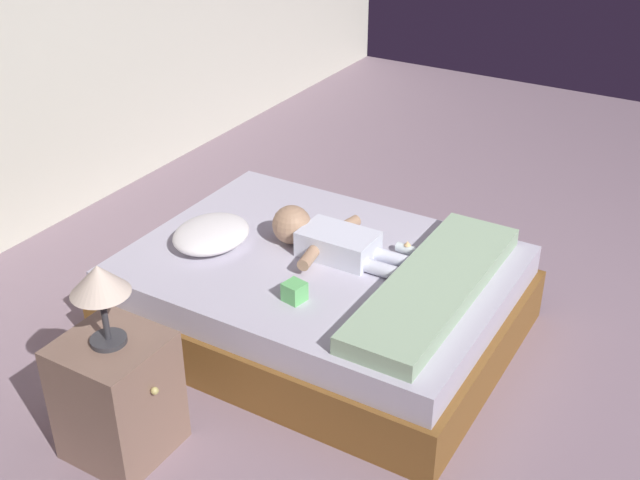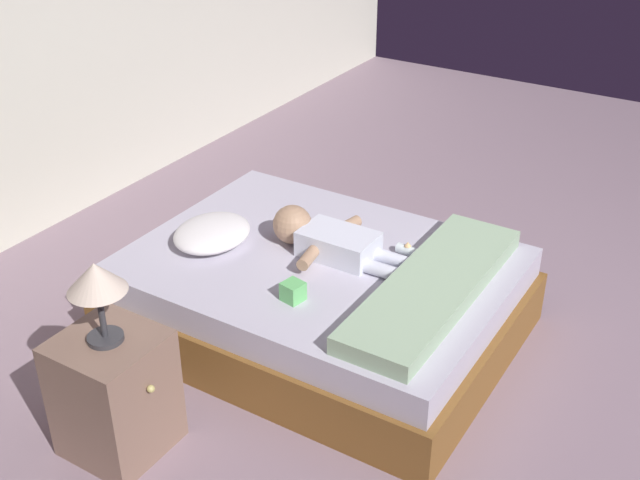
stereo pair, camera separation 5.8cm
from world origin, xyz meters
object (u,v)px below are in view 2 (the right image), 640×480
(lamp, at_px, (96,282))
(toy_block, at_px, (293,291))
(nightstand, at_px, (115,394))
(pillow, at_px, (212,233))
(bed, at_px, (320,296))
(baby, at_px, (325,239))
(baby_bottle, at_px, (407,250))
(toothbrush, at_px, (335,230))

(lamp, distance_m, toy_block, 0.87)
(nightstand, bearing_deg, pillow, 14.88)
(bed, distance_m, baby, 0.28)
(nightstand, xyz_separation_m, lamp, (0.00, 0.00, 0.51))
(pillow, relative_size, baby, 0.58)
(lamp, bearing_deg, baby_bottle, -24.21)
(toothbrush, bearing_deg, bed, -163.57)
(bed, bearing_deg, baby, 10.92)
(bed, distance_m, pillow, 0.59)
(bed, xyz_separation_m, lamp, (-1.08, 0.27, 0.57))
(baby, height_order, toy_block, baby)
(pillow, relative_size, toy_block, 4.11)
(nightstand, xyz_separation_m, baby_bottle, (1.32, -0.59, 0.17))
(toothbrush, height_order, nightstand, nightstand)
(bed, distance_m, toy_block, 0.43)
(baby, distance_m, toy_block, 0.43)
(pillow, xyz_separation_m, nightstand, (-0.93, -0.25, -0.20))
(toothbrush, xyz_separation_m, toy_block, (-0.61, -0.16, 0.03))
(baby, bearing_deg, toothbrush, 18.36)
(baby_bottle, bearing_deg, pillow, 114.71)
(baby, height_order, nightstand, baby)
(baby_bottle, bearing_deg, baby, 117.05)
(baby, distance_m, baby_bottle, 0.38)
(nightstand, bearing_deg, bed, -13.89)
(toothbrush, xyz_separation_m, nightstand, (-1.34, 0.19, -0.15))
(bed, bearing_deg, nightstand, 166.11)
(pillow, xyz_separation_m, toy_block, (-0.20, -0.59, -0.01))
(nightstand, relative_size, baby_bottle, 4.70)
(baby_bottle, bearing_deg, bed, 126.65)
(pillow, bearing_deg, nightstand, -165.12)
(bed, relative_size, toy_block, 18.02)
(pillow, xyz_separation_m, baby_bottle, (0.39, -0.84, -0.03))
(nightstand, distance_m, lamp, 0.51)
(bed, relative_size, nightstand, 3.43)
(toy_block, xyz_separation_m, baby_bottle, (0.59, -0.25, -0.01))
(bed, xyz_separation_m, pillow, (-0.14, 0.51, 0.26))
(toy_block, bearing_deg, toothbrush, 14.53)
(baby, bearing_deg, bed, -169.08)
(bed, height_order, toothbrush, toothbrush)
(toy_block, bearing_deg, baby, 12.73)
(bed, relative_size, toothbrush, 13.99)
(lamp, bearing_deg, toothbrush, -8.05)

